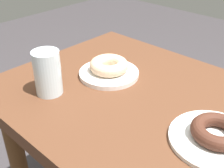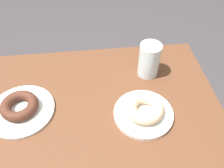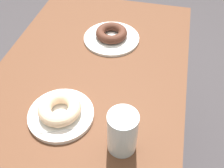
# 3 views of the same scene
# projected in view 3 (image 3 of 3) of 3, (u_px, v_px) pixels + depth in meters

# --- Properties ---
(ground_plane) EXTENTS (6.00, 6.00, 0.00)m
(ground_plane) POSITION_uv_depth(u_px,v_px,m) (99.00, 163.00, 1.44)
(ground_plane) COLOR #3A3638
(table) EXTENTS (0.99, 0.66, 0.71)m
(table) POSITION_uv_depth(u_px,v_px,m) (93.00, 90.00, 1.00)
(table) COLOR #573320
(table) RESTS_ON ground_plane
(plate_sugar_ring) EXTENTS (0.19, 0.19, 0.01)m
(plate_sugar_ring) POSITION_uv_depth(u_px,v_px,m) (61.00, 115.00, 0.78)
(plate_sugar_ring) COLOR white
(plate_sugar_ring) RESTS_ON table
(napkin_sugar_ring) EXTENTS (0.16, 0.16, 0.00)m
(napkin_sugar_ring) POSITION_uv_depth(u_px,v_px,m) (61.00, 113.00, 0.77)
(napkin_sugar_ring) COLOR white
(napkin_sugar_ring) RESTS_ON plate_sugar_ring
(donut_sugar_ring) EXTENTS (0.12, 0.12, 0.04)m
(donut_sugar_ring) POSITION_uv_depth(u_px,v_px,m) (60.00, 108.00, 0.75)
(donut_sugar_ring) COLOR beige
(donut_sugar_ring) RESTS_ON napkin_sugar_ring
(plate_chocolate_ring) EXTENTS (0.22, 0.22, 0.01)m
(plate_chocolate_ring) POSITION_uv_depth(u_px,v_px,m) (112.00, 38.00, 1.04)
(plate_chocolate_ring) COLOR white
(plate_chocolate_ring) RESTS_ON table
(napkin_chocolate_ring) EXTENTS (0.16, 0.16, 0.00)m
(napkin_chocolate_ring) POSITION_uv_depth(u_px,v_px,m) (112.00, 37.00, 1.03)
(napkin_chocolate_ring) COLOR white
(napkin_chocolate_ring) RESTS_ON plate_chocolate_ring
(donut_chocolate_ring) EXTENTS (0.12, 0.12, 0.03)m
(donut_chocolate_ring) POSITION_uv_depth(u_px,v_px,m) (112.00, 33.00, 1.02)
(donut_chocolate_ring) COLOR #4A271B
(donut_chocolate_ring) RESTS_ON napkin_chocolate_ring
(water_glass) EXTENTS (0.08, 0.08, 0.13)m
(water_glass) POSITION_uv_depth(u_px,v_px,m) (122.00, 132.00, 0.67)
(water_glass) COLOR silver
(water_glass) RESTS_ON table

